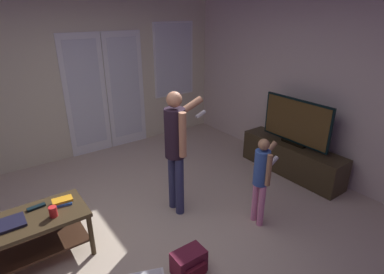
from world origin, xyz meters
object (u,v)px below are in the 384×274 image
coffee_table (36,229)px  tv_stand (291,159)px  flat_screen_tv (296,122)px  laptop_closed (5,225)px  book_stack (63,201)px  cup_near_edge (53,212)px  tv_remote_black (36,207)px  person_adult (176,142)px  backpack (189,263)px  person_child (262,174)px

coffee_table → tv_stand: coffee_table is taller
coffee_table → flat_screen_tv: 3.53m
laptop_closed → book_stack: 0.53m
laptop_closed → cup_near_edge: cup_near_edge is taller
cup_near_edge → tv_remote_black: (-0.11, 0.24, -0.04)m
person_adult → tv_remote_black: (-1.52, 0.23, -0.39)m
backpack → tv_remote_black: bearing=132.3°
flat_screen_tv → cup_near_edge: bearing=176.1°
coffee_table → tv_stand: bearing=-5.4°
flat_screen_tv → person_child: bearing=-157.5°
person_adult → cup_near_edge: bearing=-179.6°
coffee_table → book_stack: size_ratio=4.69×
backpack → flat_screen_tv: bearing=16.0°
flat_screen_tv → backpack: (-2.39, -0.68, -0.71)m
flat_screen_tv → tv_remote_black: 3.48m
book_stack → laptop_closed: bearing=-173.3°
person_child → backpack: size_ratio=3.40×
laptop_closed → book_stack: book_stack is taller
tv_stand → person_adult: person_adult is taller
cup_near_edge → person_adult: bearing=0.4°
cup_near_edge → person_child: bearing=-20.5°
person_child → cup_near_edge: (-2.03, 0.76, -0.08)m
person_adult → tv_remote_black: 1.58m
coffee_table → backpack: size_ratio=3.04×
flat_screen_tv → person_adult: person_adult is taller
tv_remote_black → laptop_closed: bearing=-160.5°
person_adult → tv_stand: bearing=-7.1°
flat_screen_tv → person_child: flat_screen_tv is taller
person_child → cup_near_edge: person_child is taller
person_adult → person_child: 1.03m
cup_near_edge → book_stack: 0.21m
coffee_table → tv_remote_black: bearing=67.7°
laptop_closed → cup_near_edge: size_ratio=3.27×
coffee_table → book_stack: book_stack is taller
person_child → tv_remote_black: (-2.14, 1.00, -0.12)m
flat_screen_tv → cup_near_edge: flat_screen_tv is taller
laptop_closed → tv_remote_black: (0.29, 0.13, -0.00)m
tv_stand → coffee_table: bearing=174.6°
flat_screen_tv → tv_remote_black: bearing=172.3°
person_child → flat_screen_tv: bearing=22.5°
book_stack → coffee_table: bearing=-167.9°
cup_near_edge → coffee_table: bearing=147.2°
tv_remote_black → book_stack: (0.23, -0.07, 0.01)m
backpack → book_stack: bearing=127.0°
backpack → person_child: bearing=7.7°
backpack → cup_near_edge: (-0.94, 0.91, 0.45)m
person_child → laptop_closed: bearing=160.4°
tv_stand → cup_near_edge: bearing=176.1°
flat_screen_tv → book_stack: 3.23m
cup_near_edge → book_stack: (0.13, 0.17, -0.03)m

